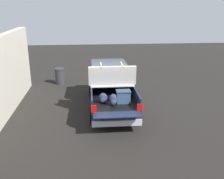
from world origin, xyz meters
name	(u,v)px	position (x,y,z in m)	size (l,w,h in m)	color
ground_plane	(111,107)	(0.00, 0.00, 0.00)	(40.00, 40.00, 0.00)	black
pickup_truck	(110,86)	(0.37, 0.00, 0.97)	(6.05, 2.08, 2.23)	#162138
building_facade	(3,77)	(-0.50, 4.74, 1.76)	(8.67, 0.36, 3.52)	beige
trash_can	(60,76)	(4.11, 2.86, 0.50)	(0.60, 0.60, 0.98)	#2D2D33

